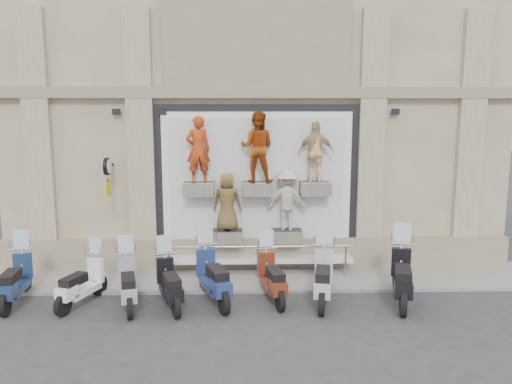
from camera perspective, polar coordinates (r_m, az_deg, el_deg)
ground at (r=11.38m, az=0.54°, el=-13.35°), size 90.00×90.00×0.00m
sidewalk at (r=13.33m, az=0.20°, el=-9.71°), size 16.00×2.20×0.08m
building at (r=17.57m, az=-0.30°, el=14.59°), size 14.00×8.60×12.00m
shop_vitrine at (r=13.39m, az=0.38°, el=0.96°), size 5.60×0.87×4.30m
guard_rail at (r=13.10m, az=0.21°, el=-8.09°), size 5.06×0.10×0.93m
clock_sign_bracket at (r=13.52m, az=-16.61°, el=2.20°), size 0.10×0.80×1.02m
scooter_a at (r=12.71m, az=-25.91°, el=-8.08°), size 0.78×2.00×1.58m
scooter_b at (r=12.08m, az=-19.38°, el=-8.86°), size 1.09×1.86×1.45m
scooter_c at (r=11.65m, az=-14.47°, el=-9.11°), size 1.01×1.96×1.53m
scooter_d at (r=11.48m, az=-9.86°, el=-9.24°), size 1.12×1.94×1.52m
scooter_e at (r=11.58m, az=-4.90°, el=-8.50°), size 1.29×2.18×1.70m
scooter_f at (r=11.69m, az=1.88°, el=-8.73°), size 0.90×1.95×1.53m
scooter_g at (r=11.62m, az=7.70°, el=-8.57°), size 0.97×2.13×1.67m
scooter_h at (r=11.96m, az=16.41°, el=-8.19°), size 1.15×2.23×1.74m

